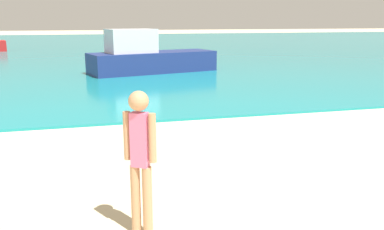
% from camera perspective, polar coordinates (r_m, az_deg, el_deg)
% --- Properties ---
extents(water, '(160.00, 60.00, 0.06)m').
position_cam_1_polar(water, '(39.48, -11.63, 9.52)').
color(water, teal).
rests_on(water, ground).
extents(person_standing, '(0.34, 0.25, 1.67)m').
position_cam_1_polar(person_standing, '(4.55, -7.27, -5.59)').
color(person_standing, tan).
rests_on(person_standing, ground).
extents(boat_near, '(6.00, 3.24, 1.94)m').
position_cam_1_polar(boat_near, '(18.67, -6.12, 8.01)').
color(boat_near, navy).
rests_on(boat_near, water).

